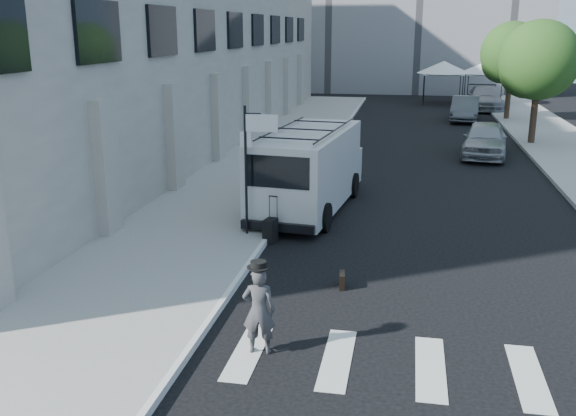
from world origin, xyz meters
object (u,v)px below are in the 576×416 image
at_px(briefcase, 342,280).
at_px(suitcase, 270,231).
at_px(cargo_van, 309,169).
at_px(parked_car_b, 465,109).
at_px(businessman, 259,311).
at_px(parked_car_c, 485,98).
at_px(parked_car_a, 485,139).

relative_size(briefcase, suitcase, 0.35).
distance_m(cargo_van, parked_car_b, 22.75).
xyz_separation_m(businessman, parked_car_b, (5.80, 31.38, -0.05)).
bearing_deg(briefcase, parked_car_c, 72.78).
bearing_deg(cargo_van, businessman, -80.07).
bearing_deg(parked_car_b, suitcase, -99.29).
relative_size(suitcase, parked_car_c, 0.22).
xyz_separation_m(briefcase, suitcase, (-2.23, 2.75, 0.16)).
bearing_deg(cargo_van, briefcase, -68.28).
xyz_separation_m(suitcase, parked_car_c, (8.70, 31.49, 0.49)).
bearing_deg(suitcase, parked_car_b, 86.52).
bearing_deg(briefcase, parked_car_b, 74.06).
bearing_deg(briefcase, businessman, -115.71).
xyz_separation_m(businessman, cargo_van, (-0.62, 9.56, 0.49)).
bearing_deg(cargo_van, parked_car_c, 79.87).
bearing_deg(businessman, parked_car_b, -105.82).
bearing_deg(parked_car_c, briefcase, -99.67).
bearing_deg(businessman, parked_car_c, -106.81).
bearing_deg(parked_car_a, parked_car_c, 91.95).
height_order(briefcase, parked_car_c, parked_car_c).
height_order(businessman, parked_car_c, parked_car_c).
bearing_deg(parked_car_b, cargo_van, -100.46).
relative_size(businessman, briefcase, 3.66).
distance_m(businessman, parked_car_b, 31.91).
distance_m(briefcase, suitcase, 3.55).
bearing_deg(suitcase, parked_car_c, 86.29).
distance_m(suitcase, cargo_van, 3.72).
distance_m(businessman, parked_car_c, 38.26).
distance_m(parked_car_a, parked_car_b, 11.84).
height_order(parked_car_a, parked_car_c, parked_car_c).
distance_m(businessman, parked_car_a, 20.38).
bearing_deg(parked_car_c, businessman, -100.43).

